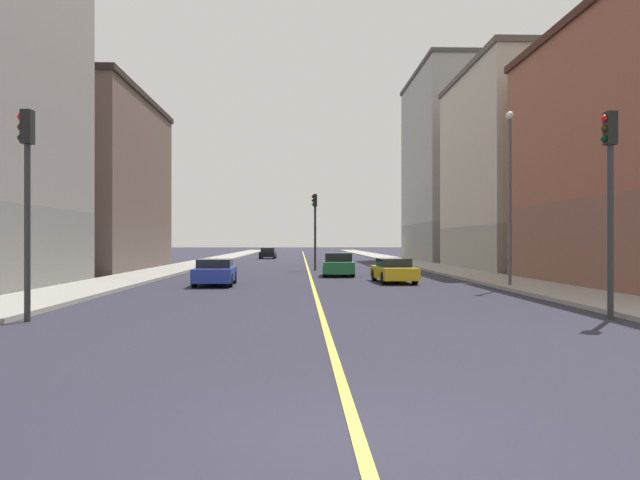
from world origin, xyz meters
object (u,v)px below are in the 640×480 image
object	(u,v)px
car_black	(268,253)
car_green	(338,265)
traffic_light_left_near	(610,184)
building_right_midblock	(88,183)
building_left_far	(455,167)
traffic_light_median_far	(315,221)
car_blue	(215,272)
building_left_mid	(520,170)
car_yellow	(394,271)
traffic_light_right_near	(27,184)
street_lamp_left_near	(510,181)

from	to	relation	value
car_black	car_green	size ratio (longest dim) A/B	1.10
traffic_light_left_near	car_black	xyz separation A→B (m)	(-12.24, 59.09, -3.05)
traffic_light_left_near	building_right_midblock	bearing A→B (deg)	129.19
building_left_far	car_black	size ratio (longest dim) A/B	4.35
traffic_light_median_far	car_blue	xyz separation A→B (m)	(-5.15, -15.04, -2.96)
building_left_mid	traffic_light_median_far	distance (m)	15.89
building_left_mid	building_left_far	distance (m)	20.10
building_right_midblock	car_green	xyz separation A→B (m)	(17.56, -7.62, -5.62)
traffic_light_left_near	car_blue	size ratio (longest dim) A/B	1.31
traffic_light_left_near	car_yellow	xyz separation A→B (m)	(-3.63, 15.25, -3.07)
car_blue	building_left_far	bearing A→B (deg)	60.48
traffic_light_right_near	car_black	xyz separation A→B (m)	(3.41, 59.09, -3.02)
traffic_light_median_far	car_black	distance (m)	31.08
building_left_far	car_green	world-z (taller)	building_left_far
building_left_far	traffic_light_median_far	bearing A→B (deg)	-125.95
traffic_light_median_far	car_yellow	size ratio (longest dim) A/B	1.20
building_left_mid	street_lamp_left_near	bearing A→B (deg)	-110.66
car_black	car_green	world-z (taller)	car_green
building_left_mid	street_lamp_left_near	xyz separation A→B (m)	(-7.01, -18.59, -2.63)
street_lamp_left_near	traffic_light_left_near	bearing A→B (deg)	-95.19
building_left_far	traffic_light_median_far	distance (m)	26.94
traffic_light_right_near	building_right_midblock	bearing A→B (deg)	105.42
traffic_light_left_near	car_black	world-z (taller)	traffic_light_left_near
building_right_midblock	car_yellow	xyz separation A→B (m)	(20.01, -13.74, -5.68)
building_left_far	car_green	xyz separation A→B (m)	(-14.11, -28.35, -9.31)
car_yellow	car_green	distance (m)	6.60
traffic_light_right_near	street_lamp_left_near	world-z (taller)	street_lamp_left_near
car_blue	street_lamp_left_near	bearing A→B (deg)	-9.68
traffic_light_right_near	street_lamp_left_near	bearing A→B (deg)	33.91
building_left_far	traffic_light_left_near	bearing A→B (deg)	-99.17
traffic_light_left_near	car_black	distance (m)	60.42
building_left_mid	car_green	xyz separation A→B (m)	(-14.11, -8.42, -6.79)
building_left_mid	car_green	bearing A→B (deg)	-149.18
building_right_midblock	car_green	bearing A→B (deg)	-23.44
building_left_mid	traffic_light_right_near	distance (m)	38.24
building_left_far	traffic_light_right_near	bearing A→B (deg)	-115.46
traffic_light_left_near	car_blue	bearing A→B (deg)	132.75
street_lamp_left_near	traffic_light_right_near	bearing A→B (deg)	-146.09
building_left_far	car_black	world-z (taller)	building_left_far
traffic_light_right_near	building_left_mid	bearing A→B (deg)	51.53
traffic_light_median_far	car_blue	size ratio (longest dim) A/B	1.28
building_right_midblock	street_lamp_left_near	size ratio (longest dim) A/B	2.23
building_left_mid	car_yellow	bearing A→B (deg)	-128.72
building_right_midblock	traffic_light_left_near	xyz separation A→B (m)	(23.64, -28.99, -2.61)
building_left_mid	car_blue	size ratio (longest dim) A/B	3.75
car_yellow	car_blue	world-z (taller)	car_blue
building_left_mid	car_yellow	distance (m)	19.86
car_yellow	car_blue	size ratio (longest dim) A/B	1.07
building_left_mid	traffic_light_left_near	world-z (taller)	building_left_mid
car_yellow	car_green	world-z (taller)	car_green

